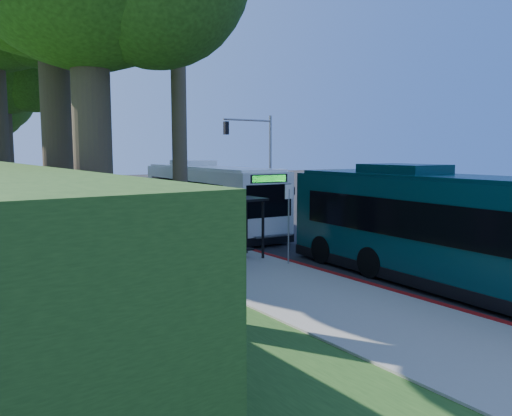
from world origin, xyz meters
TOP-DOWN VIEW (x-y plane):
  - ground at (0.00, 0.00)m, footprint 140.00×140.00m
  - sidewalk at (-7.30, 0.00)m, footprint 4.50×70.00m
  - red_curb at (-5.00, -4.00)m, footprint 0.25×30.00m
  - grass_verge at (-13.00, 5.00)m, footprint 8.00×70.00m
  - bus_shelter at (-7.26, -2.86)m, footprint 3.20×1.51m
  - stop_sign_pole at (-5.40, -5.00)m, footprint 0.35×0.06m
  - traffic_signal_pole at (3.78, 10.00)m, footprint 4.10×0.30m
  - tree_2 at (-11.89, 15.98)m, footprint 8.82×8.40m
  - white_bus at (-3.24, 5.12)m, footprint 3.70×13.16m
  - teal_bus at (-2.91, -10.27)m, footprint 3.58×13.43m
  - pickup at (1.20, 8.71)m, footprint 3.75×5.36m

SIDE VIEW (x-z plane):
  - ground at x=0.00m, z-range 0.00..0.00m
  - grass_verge at x=-13.00m, z-range 0.00..0.06m
  - sidewalk at x=-7.30m, z-range 0.00..0.12m
  - red_curb at x=-5.00m, z-range 0.00..0.13m
  - pickup at x=1.20m, z-range 0.00..1.36m
  - bus_shelter at x=-7.26m, z-range 0.53..3.08m
  - white_bus at x=-3.24m, z-range -0.05..3.83m
  - teal_bus at x=-2.91m, z-range -0.05..3.91m
  - stop_sign_pole at x=-5.40m, z-range 0.50..3.67m
  - traffic_signal_pole at x=3.78m, z-range 0.92..7.92m
  - tree_2 at x=-11.89m, z-range 2.92..18.04m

